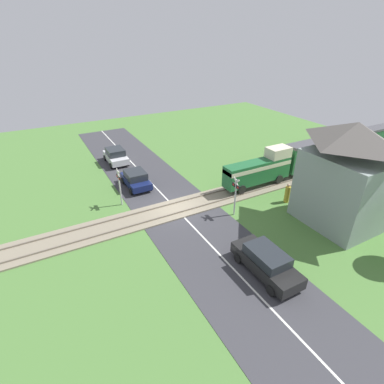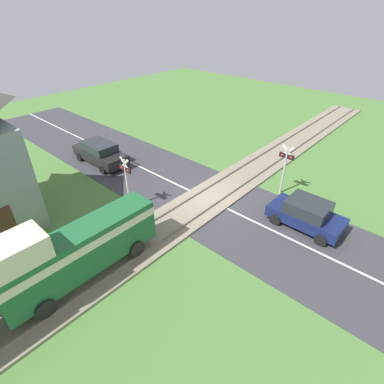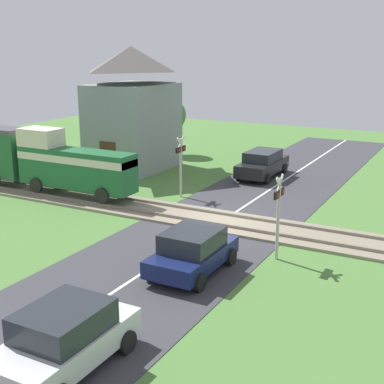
# 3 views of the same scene
# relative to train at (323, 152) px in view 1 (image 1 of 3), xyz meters

# --- Properties ---
(ground_plane) EXTENTS (60.00, 60.00, 0.00)m
(ground_plane) POSITION_rel_train_xyz_m (0.00, -16.27, -1.89)
(ground_plane) COLOR #4C7A38
(road_surface) EXTENTS (48.00, 6.40, 0.02)m
(road_surface) POSITION_rel_train_xyz_m (0.00, -16.27, -1.88)
(road_surface) COLOR #38383D
(road_surface) RESTS_ON ground_plane
(track_bed) EXTENTS (2.80, 48.00, 0.24)m
(track_bed) POSITION_rel_train_xyz_m (0.00, -16.27, -1.82)
(track_bed) COLOR gray
(track_bed) RESTS_ON ground_plane
(train) EXTENTS (1.58, 22.81, 3.18)m
(train) POSITION_rel_train_xyz_m (0.00, 0.00, 0.00)
(train) COLOR #1E6033
(train) RESTS_ON track_bed
(car_near_crossing) EXTENTS (3.68, 1.97, 1.50)m
(car_near_crossing) POSITION_rel_train_xyz_m (-5.27, -17.71, -1.11)
(car_near_crossing) COLOR #141E4C
(car_near_crossing) RESTS_ON ground_plane
(car_far_side) EXTENTS (4.52, 1.91, 1.57)m
(car_far_side) POSITION_rel_train_xyz_m (8.78, -14.83, -1.07)
(car_far_side) COLOR black
(car_far_side) RESTS_ON ground_plane
(car_behind_queue) EXTENTS (3.80, 1.99, 1.58)m
(car_behind_queue) POSITION_rel_train_xyz_m (-11.63, -17.71, -1.07)
(car_behind_queue) COLOR silver
(car_behind_queue) RESTS_ON ground_plane
(crossing_signal_west_approach) EXTENTS (0.90, 0.18, 3.12)m
(crossing_signal_west_approach) POSITION_rel_train_xyz_m (-2.79, -19.82, 0.11)
(crossing_signal_west_approach) COLOR #B7B7B7
(crossing_signal_west_approach) RESTS_ON ground_plane
(crossing_signal_east_approach) EXTENTS (0.90, 0.18, 3.12)m
(crossing_signal_east_approach) POSITION_rel_train_xyz_m (2.79, -12.72, 0.11)
(crossing_signal_east_approach) COLOR #B7B7B7
(crossing_signal_east_approach) RESTS_ON ground_plane
(station_building) EXTENTS (5.67, 4.37, 7.45)m
(station_building) POSITION_rel_train_xyz_m (7.13, -6.90, 1.74)
(station_building) COLOR gray
(station_building) RESTS_ON ground_plane
(pedestrian_by_station) EXTENTS (0.41, 0.41, 1.65)m
(pedestrian_by_station) POSITION_rel_train_xyz_m (3.26, -7.80, -1.14)
(pedestrian_by_station) COLOR gold
(pedestrian_by_station) RESTS_ON ground_plane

